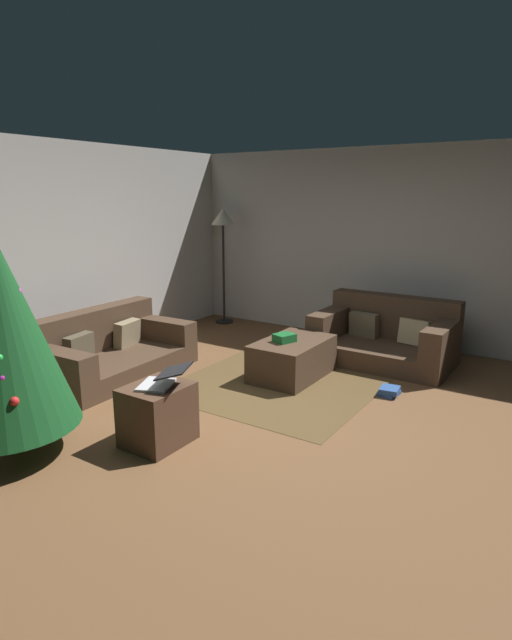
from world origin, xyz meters
TOP-DOWN VIEW (x-y plane):
  - ground_plane at (0.00, 0.00)m, footprint 6.40×6.40m
  - rear_partition at (0.00, 3.14)m, footprint 6.40×0.12m
  - corner_partition at (3.14, 0.00)m, footprint 0.12×6.40m
  - couch_left at (0.08, 2.25)m, footprint 1.81×1.01m
  - couch_right at (2.25, -0.20)m, footprint 1.00×1.60m
  - ottoman at (1.12, 0.46)m, footprint 0.98×0.62m
  - gift_box at (1.03, 0.51)m, footprint 0.26×0.24m
  - tv_remote at (0.96, 0.53)m, footprint 0.12×0.16m
  - side_table at (-0.86, 0.60)m, footprint 0.52×0.44m
  - laptop at (-0.84, 0.55)m, footprint 0.44×0.48m
  - book_stack at (1.18, -0.64)m, footprint 0.25×0.21m
  - corner_lamp at (2.73, 2.60)m, footprint 0.36×0.36m
  - area_rug at (1.12, 0.46)m, footprint 2.60×2.00m

SIDE VIEW (x-z plane):
  - ground_plane at x=0.00m, z-range 0.00..0.00m
  - area_rug at x=1.12m, z-range 0.00..0.01m
  - book_stack at x=1.18m, z-range 0.00..0.09m
  - ottoman at x=1.12m, z-range 0.00..0.42m
  - side_table at x=-0.86m, z-range 0.00..0.49m
  - couch_left at x=0.08m, z-range -0.09..0.62m
  - couch_right at x=2.25m, z-range -0.09..0.67m
  - tv_remote at x=0.96m, z-range 0.42..0.44m
  - gift_box at x=1.03m, z-range 0.42..0.51m
  - laptop at x=-0.84m, z-range 0.46..0.64m
  - rear_partition at x=0.00m, z-range 0.00..2.60m
  - corner_partition at x=3.14m, z-range 0.00..2.60m
  - corner_lamp at x=2.73m, z-range 0.63..2.40m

